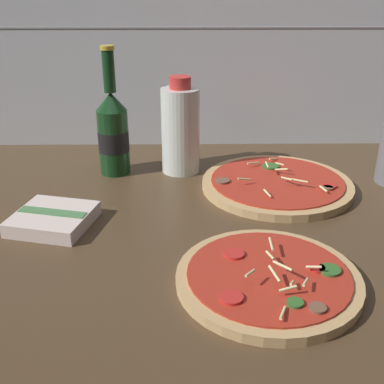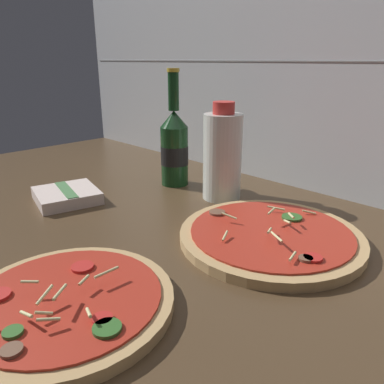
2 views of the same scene
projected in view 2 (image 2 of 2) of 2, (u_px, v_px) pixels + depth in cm
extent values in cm
cube|color=#4C3823|center=(133.00, 258.00, 58.17)|extent=(160.00, 90.00, 2.50)
cube|color=silver|center=(302.00, 61.00, 78.69)|extent=(160.00, 1.00, 60.00)
cube|color=gray|center=(301.00, 61.00, 78.33)|extent=(156.80, 0.16, 0.30)
cylinder|color=tan|center=(67.00, 303.00, 44.03)|extent=(25.23, 25.23, 1.47)
cylinder|color=#B22D1E|center=(66.00, 297.00, 43.73)|extent=(22.20, 22.20, 0.30)
cylinder|color=red|center=(103.00, 319.00, 39.54)|extent=(2.23, 2.23, 0.40)
cylinder|color=#336628|center=(107.00, 328.00, 38.17)|extent=(3.03, 3.03, 0.40)
cylinder|color=red|center=(82.00, 267.00, 49.43)|extent=(2.93, 2.93, 0.40)
cylinder|color=#336628|center=(13.00, 332.00, 37.62)|extent=(2.09, 2.09, 0.40)
cylinder|color=brown|center=(12.00, 350.00, 35.26)|extent=(2.13, 2.13, 0.40)
cylinder|color=beige|center=(45.00, 295.00, 41.33)|extent=(1.41, 2.63, 1.18)
cylinder|color=beige|center=(89.00, 313.00, 39.07)|extent=(2.09, 1.04, 0.76)
cylinder|color=beige|center=(60.00, 292.00, 41.15)|extent=(2.28, 2.68, 0.57)
cylinder|color=beige|center=(30.00, 282.00, 43.20)|extent=(1.57, 1.78, 0.48)
cylinder|color=beige|center=(107.00, 272.00, 45.71)|extent=(0.44, 3.34, 0.43)
cylinder|color=beige|center=(48.00, 319.00, 38.03)|extent=(1.37, 2.26, 0.77)
cylinder|color=beige|center=(44.00, 313.00, 39.37)|extent=(1.07, 1.82, 0.92)
cylinder|color=beige|center=(26.00, 314.00, 38.89)|extent=(2.33, 0.66, 0.82)
cylinder|color=beige|center=(84.00, 280.00, 44.35)|extent=(1.08, 1.87, 0.55)
cylinder|color=tan|center=(270.00, 236.00, 60.64)|extent=(29.43, 29.43, 1.53)
cylinder|color=#B22D1E|center=(271.00, 231.00, 60.33)|extent=(25.90, 25.90, 0.30)
cylinder|color=#336628|center=(292.00, 217.00, 64.80)|extent=(3.48, 3.48, 0.40)
cylinder|color=brown|center=(217.00, 212.00, 66.88)|extent=(2.86, 2.86, 0.40)
cylinder|color=red|center=(313.00, 258.00, 51.59)|extent=(2.62, 2.62, 0.40)
cylinder|color=brown|center=(306.00, 259.00, 51.37)|extent=(2.01, 2.01, 0.40)
cylinder|color=beige|center=(277.00, 237.00, 55.03)|extent=(3.00, 1.80, 0.37)
cylinder|color=beige|center=(287.00, 222.00, 60.94)|extent=(2.61, 2.20, 1.16)
cylinder|color=beige|center=(270.00, 230.00, 57.34)|extent=(1.75, 3.16, 1.06)
cylinder|color=beige|center=(293.00, 256.00, 51.11)|extent=(0.99, 2.63, 0.37)
cylinder|color=beige|center=(309.00, 212.00, 66.42)|extent=(2.12, 1.65, 0.79)
cylinder|color=beige|center=(291.00, 216.00, 61.64)|extent=(1.71, 1.31, 0.42)
cylinder|color=beige|center=(276.00, 208.00, 67.31)|extent=(2.84, 1.92, 0.69)
cylinder|color=beige|center=(271.00, 211.00, 62.32)|extent=(0.58, 2.22, 0.74)
cylinder|color=beige|center=(225.00, 236.00, 57.07)|extent=(1.31, 2.35, 0.81)
cylinder|color=beige|center=(229.00, 216.00, 62.83)|extent=(2.71, 1.31, 0.94)
cylinder|color=#143819|center=(175.00, 156.00, 86.56)|extent=(6.31, 6.31, 13.47)
cone|color=#143819|center=(174.00, 119.00, 83.69)|extent=(6.31, 6.31, 3.68)
cylinder|color=#143819|center=(174.00, 92.00, 81.71)|extent=(2.40, 2.40, 8.18)
cylinder|color=gold|center=(173.00, 70.00, 80.21)|extent=(2.76, 2.76, 0.80)
cylinder|color=black|center=(175.00, 155.00, 86.47)|extent=(6.37, 6.37, 4.31)
cylinder|color=silver|center=(222.00, 157.00, 77.06)|extent=(7.96, 7.96, 17.66)
cylinder|color=red|center=(224.00, 108.00, 73.71)|extent=(4.38, 4.38, 2.41)
cube|color=beige|center=(67.00, 195.00, 77.63)|extent=(14.65, 14.44, 2.40)
cube|color=#4C7F4C|center=(66.00, 190.00, 77.20)|extent=(11.77, 4.80, 0.16)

